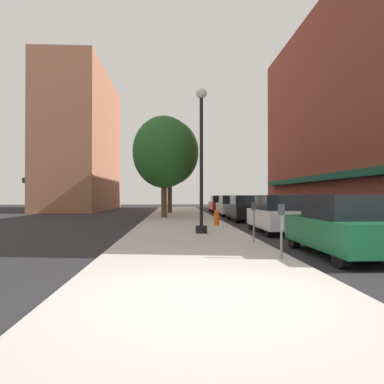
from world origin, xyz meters
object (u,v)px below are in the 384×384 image
(lamppost, at_px, (201,157))
(car_silver, at_px, (230,206))
(parking_meter_far, at_px, (281,224))
(tree_near, at_px, (170,152))
(car_red, at_px, (220,204))
(car_white, at_px, (277,215))
(fire_hydrant, at_px, (217,217))
(parking_meter_near, at_px, (254,217))
(car_green, at_px, (343,226))
(tree_mid, at_px, (164,152))
(car_black, at_px, (245,209))

(lamppost, relative_size, car_silver, 1.37)
(parking_meter_far, xyz_separation_m, tree_near, (-2.93, 23.89, 4.57))
(tree_near, relative_size, car_red, 1.95)
(car_white, xyz_separation_m, car_silver, (0.00, 13.15, 0.00))
(fire_hydrant, bearing_deg, lamppost, -105.77)
(car_silver, bearing_deg, parking_meter_near, -94.67)
(fire_hydrant, relative_size, car_green, 0.18)
(car_red, bearing_deg, parking_meter_near, -94.59)
(parking_meter_far, height_order, tree_near, tree_near)
(tree_mid, xyz_separation_m, car_white, (5.20, -9.90, -3.89))
(fire_hydrant, bearing_deg, car_black, 62.42)
(parking_meter_near, relative_size, car_red, 0.30)
(car_green, bearing_deg, car_white, 89.20)
(car_green, distance_m, car_red, 26.05)
(tree_mid, distance_m, car_white, 11.84)
(tree_near, bearing_deg, parking_meter_near, -82.03)
(tree_near, height_order, car_red, tree_near)
(parking_meter_far, height_order, tree_mid, tree_mid)
(lamppost, distance_m, parking_meter_near, 4.06)
(tree_near, distance_m, tree_mid, 7.01)
(car_silver, bearing_deg, car_green, -88.20)
(tree_mid, height_order, car_black, tree_mid)
(tree_mid, bearing_deg, car_black, -26.58)
(tree_near, distance_m, car_red, 7.45)
(fire_hydrant, height_order, car_red, car_red)
(lamppost, xyz_separation_m, parking_meter_far, (1.46, -6.05, -2.25))
(car_red, bearing_deg, fire_hydrant, -97.71)
(tree_mid, relative_size, car_silver, 1.66)
(car_silver, height_order, car_red, same)
(car_white, bearing_deg, lamppost, -165.30)
(car_white, height_order, car_black, same)
(car_silver, bearing_deg, car_black, -88.20)
(parking_meter_near, bearing_deg, fire_hydrant, 93.19)
(car_silver, bearing_deg, tree_near, 144.63)
(tree_mid, bearing_deg, car_red, 62.58)
(car_black, distance_m, car_red, 12.63)
(tree_mid, bearing_deg, lamppost, -80.64)
(parking_meter_near, bearing_deg, car_red, 85.35)
(fire_hydrant, relative_size, parking_meter_far, 0.60)
(lamppost, relative_size, tree_near, 0.70)
(car_white, xyz_separation_m, car_red, (0.00, 19.93, 0.00))
(car_white, bearing_deg, car_green, -91.43)
(tree_mid, xyz_separation_m, car_black, (5.20, -2.60, -3.89))
(parking_meter_far, xyz_separation_m, tree_mid, (-3.25, 16.94, 3.75))
(lamppost, bearing_deg, car_red, 80.74)
(fire_hydrant, distance_m, car_silver, 10.59)
(parking_meter_far, relative_size, car_silver, 0.30)
(car_white, xyz_separation_m, car_black, (0.00, 7.29, 0.00))
(tree_mid, xyz_separation_m, car_red, (5.20, 10.03, -3.89))
(parking_meter_near, height_order, car_white, car_white)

